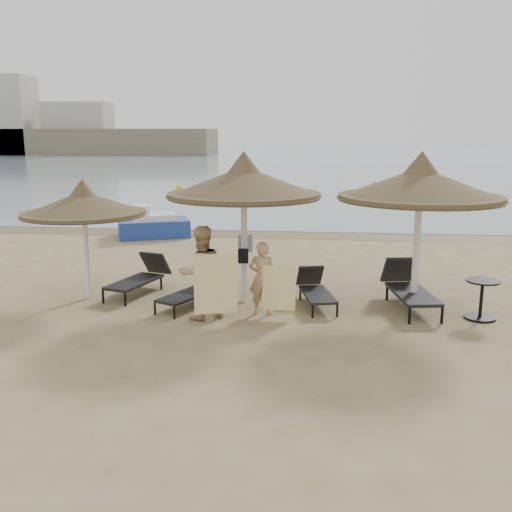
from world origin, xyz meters
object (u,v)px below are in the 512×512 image
at_px(palapa_left, 83,204).
at_px(lounger_near_right, 315,289).
at_px(side_table, 481,301).
at_px(person_left, 201,265).
at_px(person_right, 262,272).
at_px(palapa_center, 244,183).
at_px(palapa_right, 420,185).
at_px(pedal_boat, 152,225).
at_px(lounger_near_left, 192,290).
at_px(lounger_far_left, 141,276).
at_px(lounger_far_right, 408,287).

distance_m(palapa_left, lounger_near_right, 5.25).
relative_size(palapa_left, side_table, 3.39).
xyz_separation_m(person_left, person_right, (1.15, 0.39, -0.20)).
bearing_deg(palapa_left, side_table, -3.84).
height_order(palapa_center, palapa_right, palapa_right).
xyz_separation_m(palapa_left, person_right, (3.90, -0.71, -1.22)).
bearing_deg(person_left, pedal_boat, -102.10).
relative_size(palapa_right, side_table, 4.18).
distance_m(lounger_near_left, side_table, 5.79).
bearing_deg(pedal_boat, lounger_far_left, -97.43).
xyz_separation_m(palapa_left, lounger_near_right, (4.95, 0.07, -1.75)).
bearing_deg(lounger_near_right, pedal_boat, 114.60).
xyz_separation_m(palapa_right, side_table, (1.22, -0.43, -2.20)).
height_order(palapa_right, person_right, palapa_right).
bearing_deg(person_left, lounger_near_left, -99.79).
bearing_deg(pedal_boat, palapa_right, -66.14).
height_order(palapa_center, lounger_far_left, palapa_center).
height_order(palapa_right, lounger_near_right, palapa_right).
height_order(lounger_far_left, lounger_far_right, lounger_far_right).
bearing_deg(palapa_right, lounger_far_right, 106.46).
xyz_separation_m(palapa_left, palapa_right, (6.95, -0.12, 0.49)).
bearing_deg(palapa_center, side_table, -7.94).
distance_m(palapa_left, palapa_center, 3.47).
distance_m(lounger_far_left, person_right, 3.19).
relative_size(palapa_center, side_table, 4.16).
relative_size(palapa_left, pedal_boat, 0.96).
height_order(lounger_far_left, lounger_near_right, lounger_far_left).
bearing_deg(person_right, palapa_center, -57.90).
relative_size(palapa_center, lounger_near_right, 1.87).
distance_m(palapa_center, lounger_far_right, 4.05).
bearing_deg(palapa_right, palapa_center, 176.24).
bearing_deg(lounger_near_right, side_table, -23.82).
bearing_deg(lounger_near_right, lounger_near_left, 175.32).
bearing_deg(pedal_boat, lounger_far_right, -65.46).
height_order(lounger_near_right, person_left, person_left).
bearing_deg(lounger_far_left, lounger_near_right, 9.62).
distance_m(lounger_near_left, person_left, 1.14).
xyz_separation_m(side_table, pedal_boat, (-8.90, 8.01, 0.05)).
bearing_deg(person_right, palapa_left, -7.63).
xyz_separation_m(lounger_far_right, pedal_boat, (-7.61, 7.33, -0.01)).
bearing_deg(person_right, lounger_near_left, -12.48).
xyz_separation_m(palapa_right, lounger_far_right, (-0.07, 0.25, -2.15)).
distance_m(side_table, person_left, 5.50).
bearing_deg(lounger_far_left, pedal_boat, 120.53).
relative_size(palapa_left, lounger_near_right, 1.52).
relative_size(palapa_center, pedal_boat, 1.18).
bearing_deg(palapa_left, person_right, -10.37).
xyz_separation_m(lounger_near_left, pedal_boat, (-3.11, 7.76, 0.08)).
height_order(palapa_center, lounger_near_left, palapa_center).
distance_m(palapa_left, lounger_far_right, 7.08).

